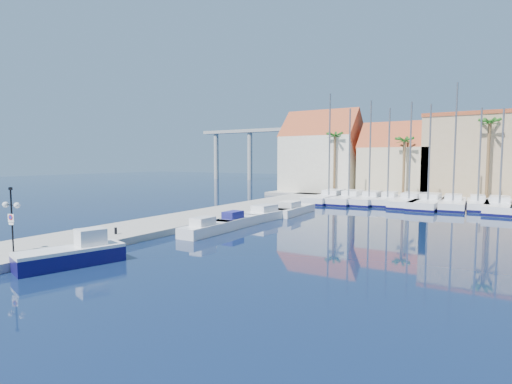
# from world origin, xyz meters

# --- Properties ---
(ground) EXTENTS (260.00, 260.00, 0.00)m
(ground) POSITION_xyz_m (0.00, 0.00, 0.00)
(ground) COLOR black
(ground) RESTS_ON ground
(quay_west) EXTENTS (6.00, 77.00, 0.50)m
(quay_west) POSITION_xyz_m (-9.00, 13.50, 0.25)
(quay_west) COLOR gray
(quay_west) RESTS_ON ground
(shore_north) EXTENTS (54.00, 16.00, 0.50)m
(shore_north) POSITION_xyz_m (10.00, 48.00, 0.25)
(shore_north) COLOR gray
(shore_north) RESTS_ON ground
(lamp_post) EXTENTS (1.24, 0.48, 3.68)m
(lamp_post) POSITION_xyz_m (-8.33, -3.72, 2.91)
(lamp_post) COLOR black
(lamp_post) RESTS_ON quay_west
(bollard) EXTENTS (0.19, 0.19, 0.47)m
(bollard) POSITION_xyz_m (-7.73, 2.89, 0.74)
(bollard) COLOR black
(bollard) RESTS_ON quay_west
(fishing_boat) EXTENTS (3.27, 5.69, 1.89)m
(fishing_boat) POSITION_xyz_m (-4.44, -2.60, 0.63)
(fishing_boat) COLOR #120D4F
(fishing_boat) RESTS_ON ground
(motorboat_west_0) EXTENTS (1.67, 5.20, 1.40)m
(motorboat_west_0) POSITION_xyz_m (-3.82, 8.14, 0.51)
(motorboat_west_0) COLOR white
(motorboat_west_0) RESTS_ON ground
(motorboat_west_1) EXTENTS (1.65, 5.02, 1.40)m
(motorboat_west_1) POSITION_xyz_m (-3.84, 12.16, 0.51)
(motorboat_west_1) COLOR white
(motorboat_west_1) RESTS_ON ground
(motorboat_west_2) EXTENTS (2.86, 7.09, 1.40)m
(motorboat_west_2) POSITION_xyz_m (-3.88, 17.82, 0.51)
(motorboat_west_2) COLOR white
(motorboat_west_2) RESTS_ON ground
(motorboat_west_3) EXTENTS (2.49, 7.31, 1.40)m
(motorboat_west_3) POSITION_xyz_m (-3.41, 22.08, 0.51)
(motorboat_west_3) COLOR white
(motorboat_west_3) RESTS_ON ground
(sailboat_0) EXTENTS (3.82, 12.03, 14.43)m
(sailboat_0) POSITION_xyz_m (-4.22, 35.89, 0.58)
(sailboat_0) COLOR white
(sailboat_0) RESTS_ON ground
(sailboat_1) EXTENTS (3.23, 11.42, 12.35)m
(sailboat_1) POSITION_xyz_m (-1.61, 36.18, 0.57)
(sailboat_1) COLOR white
(sailboat_1) RESTS_ON ground
(sailboat_2) EXTENTS (3.14, 10.19, 13.17)m
(sailboat_2) POSITION_xyz_m (1.09, 36.13, 0.59)
(sailboat_2) COLOR white
(sailboat_2) RESTS_ON ground
(sailboat_3) EXTENTS (2.35, 8.67, 12.14)m
(sailboat_3) POSITION_xyz_m (3.29, 36.47, 0.60)
(sailboat_3) COLOR white
(sailboat_3) RESTS_ON ground
(sailboat_4) EXTENTS (3.27, 11.09, 12.68)m
(sailboat_4) POSITION_xyz_m (5.93, 36.27, 0.57)
(sailboat_4) COLOR white
(sailboat_4) RESTS_ON ground
(sailboat_5) EXTENTS (3.46, 11.68, 12.24)m
(sailboat_5) POSITION_xyz_m (8.12, 36.13, 0.56)
(sailboat_5) COLOR white
(sailboat_5) RESTS_ON ground
(sailboat_6) EXTENTS (3.06, 10.10, 14.49)m
(sailboat_6) POSITION_xyz_m (10.74, 36.28, 0.61)
(sailboat_6) COLOR white
(sailboat_6) RESTS_ON ground
(sailboat_7) EXTENTS (2.70, 8.52, 11.58)m
(sailboat_7) POSITION_xyz_m (13.25, 36.98, 0.60)
(sailboat_7) COLOR white
(sailboat_7) RESTS_ON ground
(sailboat_8) EXTENTS (3.27, 11.21, 11.23)m
(sailboat_8) POSITION_xyz_m (15.42, 35.95, 0.56)
(sailboat_8) COLOR white
(sailboat_8) RESTS_ON ground
(building_0) EXTENTS (12.30, 9.00, 13.50)m
(building_0) POSITION_xyz_m (-10.00, 47.00, 6.52)
(building_0) COLOR beige
(building_0) RESTS_ON shore_north
(building_1) EXTENTS (10.30, 8.00, 11.00)m
(building_1) POSITION_xyz_m (2.00, 47.00, 5.30)
(building_1) COLOR beige
(building_1) RESTS_ON shore_north
(building_2) EXTENTS (14.20, 10.20, 11.50)m
(building_2) POSITION_xyz_m (13.00, 48.00, 6.26)
(building_2) COLOR tan
(building_2) RESTS_ON shore_north
(palm_0) EXTENTS (2.60, 2.60, 10.15)m
(palm_0) POSITION_xyz_m (-6.00, 42.00, 9.08)
(palm_0) COLOR brown
(palm_0) RESTS_ON shore_north
(palm_1) EXTENTS (2.60, 2.60, 9.15)m
(palm_1) POSITION_xyz_m (4.00, 42.00, 8.14)
(palm_1) COLOR brown
(palm_1) RESTS_ON shore_north
(palm_2) EXTENTS (2.60, 2.60, 11.15)m
(palm_2) POSITION_xyz_m (14.00, 42.00, 10.02)
(palm_2) COLOR brown
(palm_2) RESTS_ON shore_north
(viaduct) EXTENTS (48.00, 2.20, 14.45)m
(viaduct) POSITION_xyz_m (-39.07, 82.00, 10.25)
(viaduct) COLOR #9E9E99
(viaduct) RESTS_ON ground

